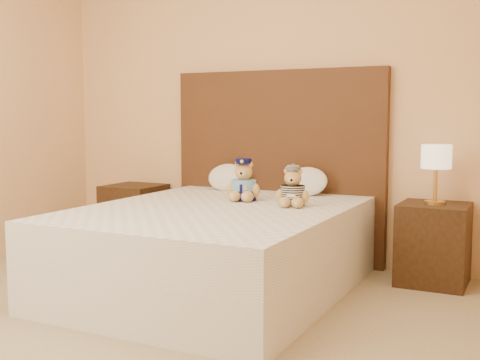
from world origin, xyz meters
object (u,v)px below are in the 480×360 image
lamp (436,160)px  pillow_left (227,176)px  nightstand_right (433,244)px  teddy_prisoner (293,187)px  teddy_police (244,180)px  bed (216,249)px  nightstand_left (135,217)px  pillow_right (306,180)px

lamp → pillow_left: size_ratio=1.22×
nightstand_right → teddy_prisoner: bearing=-146.6°
teddy_prisoner → pillow_left: size_ratio=0.79×
lamp → teddy_police: size_ratio=1.37×
bed → pillow_left: bearing=113.3°
nightstand_left → nightstand_right: size_ratio=1.00×
nightstand_right → bed: bearing=-147.4°
teddy_police → pillow_left: teddy_police is taller
teddy_police → bed: bearing=-105.7°
pillow_left → pillow_right: same height
lamp → nightstand_right: bearing=0.0°
teddy_prisoner → bed: bearing=-162.6°
bed → pillow_right: size_ratio=6.12×
nightstand_right → pillow_left: size_ratio=1.68×
lamp → teddy_police: (-1.23, -0.43, -0.15)m
nightstand_right → lamp: lamp is taller
teddy_police → pillow_right: bearing=45.1°
nightstand_right → pillow_right: 1.01m
nightstand_left → nightstand_right: (2.50, 0.00, 0.00)m
pillow_left → pillow_right: 0.67m
teddy_police → teddy_prisoner: (0.41, -0.11, -0.02)m
bed → teddy_prisoner: (0.43, 0.26, 0.40)m
teddy_police → nightstand_right: bearing=7.0°
nightstand_right → teddy_prisoner: teddy_prisoner is taller
pillow_left → pillow_right: bearing=0.0°
teddy_prisoner → pillow_left: 0.97m
bed → teddy_prisoner: bearing=31.1°
lamp → pillow_right: (-0.93, 0.03, -0.18)m
teddy_police → teddy_prisoner: teddy_police is taller
lamp → teddy_police: 1.31m
nightstand_left → pillow_left: pillow_left is taller
nightstand_right → nightstand_left: bearing=180.0°
lamp → teddy_prisoner: size_ratio=1.55×
pillow_right → pillow_left: bearing=180.0°
bed → teddy_police: 0.56m
bed → nightstand_right: bearing=32.6°
pillow_left → pillow_right: (0.67, 0.00, -0.00)m
nightstand_left → lamp: lamp is taller
nightstand_right → teddy_police: teddy_police is taller
pillow_left → nightstand_left: bearing=-178.1°
lamp → pillow_left: bearing=178.9°
lamp → pillow_right: size_ratio=1.22×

